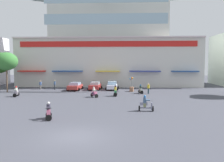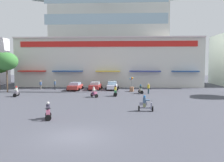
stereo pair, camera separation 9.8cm
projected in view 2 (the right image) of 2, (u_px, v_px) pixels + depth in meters
name	position (u px, v px, depth m)	size (l,w,h in m)	color
ground_plane	(98.00, 102.00, 27.58)	(128.00, 128.00, 0.00)	#43444E
colonial_building	(109.00, 42.00, 49.79)	(37.44, 16.47, 21.49)	silver
plaza_tree_2	(6.00, 61.00, 36.73)	(3.69, 3.22, 6.55)	brown
parked_car_0	(75.00, 86.00, 40.11)	(2.56, 4.39, 1.39)	#AE3530
parked_car_1	(95.00, 86.00, 40.63)	(2.41, 4.28, 1.42)	#AA2B29
parked_car_2	(112.00, 86.00, 40.64)	(2.35, 3.94, 1.51)	silver
scooter_rider_0	(115.00, 92.00, 32.73)	(0.53, 1.33, 1.60)	black
scooter_rider_4	(16.00, 92.00, 32.38)	(0.75, 1.56, 1.49)	black
scooter_rider_5	(146.00, 105.00, 22.42)	(1.54, 0.68, 1.60)	black
scooter_rider_6	(94.00, 93.00, 31.69)	(1.22, 1.44, 1.47)	black
scooter_rider_7	(141.00, 90.00, 35.62)	(0.77, 1.47, 1.42)	black
scooter_rider_8	(48.00, 112.00, 19.15)	(0.93, 1.49, 1.49)	black
pedestrian_0	(148.00, 88.00, 35.38)	(0.47, 0.47, 1.63)	#20353F
pedestrian_1	(55.00, 84.00, 40.95)	(0.42, 0.42, 1.74)	#1D2429
pedestrian_2	(41.00, 84.00, 41.27)	(0.51, 0.51, 1.63)	slate
balloon_vendor_cart	(132.00, 86.00, 38.18)	(0.75, 0.99, 2.46)	#926448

